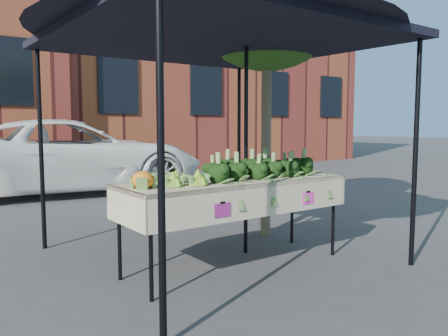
# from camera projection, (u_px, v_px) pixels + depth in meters

# --- Properties ---
(ground) EXTENTS (90.00, 90.00, 0.00)m
(ground) POSITION_uv_depth(u_px,v_px,m) (224.00, 265.00, 4.65)
(ground) COLOR #363639
(table) EXTENTS (2.40, 0.81, 0.90)m
(table) POSITION_uv_depth(u_px,v_px,m) (236.00, 223.00, 4.58)
(table) COLOR #B8AF92
(table) RESTS_ON ground
(canopy) EXTENTS (3.16, 3.16, 2.74)m
(canopy) POSITION_uv_depth(u_px,v_px,m) (216.00, 132.00, 4.85)
(canopy) COLOR black
(canopy) RESTS_ON ground
(broccoli_heap) EXTENTS (1.47, 0.57, 0.25)m
(broccoli_heap) POSITION_uv_depth(u_px,v_px,m) (259.00, 165.00, 4.73)
(broccoli_heap) COLOR black
(broccoli_heap) RESTS_ON table
(romanesco_cluster) EXTENTS (0.43, 0.57, 0.20)m
(romanesco_cluster) POSITION_uv_depth(u_px,v_px,m) (177.00, 174.00, 4.16)
(romanesco_cluster) COLOR #7BB432
(romanesco_cluster) RESTS_ON table
(cauliflower_pair) EXTENTS (0.20, 0.20, 0.18)m
(cauliflower_pair) POSITION_uv_depth(u_px,v_px,m) (143.00, 179.00, 3.87)
(cauliflower_pair) COLOR orange
(cauliflower_pair) RESTS_ON table
(vehicle) EXTENTS (1.92, 2.79, 5.61)m
(vehicle) POSITION_uv_depth(u_px,v_px,m) (68.00, 59.00, 9.40)
(vehicle) COLOR white
(vehicle) RESTS_ON ground
(street_tree) EXTENTS (1.90, 1.90, 3.75)m
(street_tree) POSITION_uv_depth(u_px,v_px,m) (267.00, 91.00, 5.75)
(street_tree) COLOR #1E4C14
(street_tree) RESTS_ON ground
(building_right) EXTENTS (12.00, 8.00, 8.50)m
(building_right) POSITION_uv_depth(u_px,v_px,m) (182.00, 56.00, 18.39)
(building_right) COLOR maroon
(building_right) RESTS_ON ground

